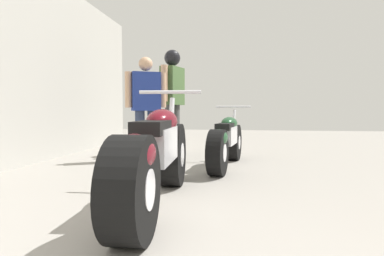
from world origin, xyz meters
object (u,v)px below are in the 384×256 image
mechanic_in_blue (146,102)px  mechanic_with_helmet (172,92)px  motorcycle_black_naked (226,141)px  motorcycle_maroon_cruiser (156,157)px

mechanic_in_blue → mechanic_with_helmet: bearing=73.4°
motorcycle_black_naked → mechanic_with_helmet: size_ratio=0.98×
motorcycle_maroon_cruiser → motorcycle_black_naked: (0.48, 1.88, -0.05)m
motorcycle_maroon_cruiser → mechanic_in_blue: 2.49m
motorcycle_maroon_cruiser → motorcycle_black_naked: bearing=75.7°
mechanic_in_blue → mechanic_with_helmet: mechanic_with_helmet is taller
motorcycle_maroon_cruiser → mechanic_with_helmet: size_ratio=1.13×
mechanic_with_helmet → motorcycle_maroon_cruiser: bearing=-80.6°
motorcycle_maroon_cruiser → mechanic_in_blue: (-0.76, 2.32, 0.49)m
motorcycle_black_naked → mechanic_with_helmet: bearing=128.4°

